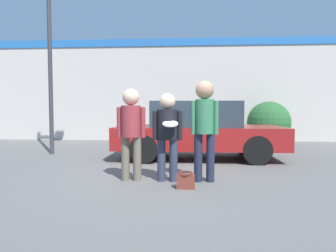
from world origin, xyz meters
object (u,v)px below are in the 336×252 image
object	(u,v)px
parked_car_near	(198,130)
handbag	(186,181)
person_middle_with_frisbee	(167,129)
street_lamp	(55,21)
shrub	(269,123)
person_left	(131,126)
person_right	(205,121)

from	to	relation	value
parked_car_near	handbag	distance (m)	3.11
person_middle_with_frisbee	street_lamp	xyz separation A→B (m)	(-3.44, 3.06, 2.88)
person_middle_with_frisbee	handbag	xyz separation A→B (m)	(0.34, -0.49, -0.81)
person_middle_with_frisbee	handbag	bearing A→B (deg)	-55.40
person_middle_with_frisbee	street_lamp	world-z (taller)	street_lamp
parked_car_near	shrub	world-z (taller)	shrub
person_middle_with_frisbee	parked_car_near	bearing A→B (deg)	76.23
parked_car_near	street_lamp	bearing A→B (deg)	172.87
person_middle_with_frisbee	parked_car_near	size ratio (longest dim) A/B	0.37
parked_car_near	shrub	distance (m)	4.43
person_left	person_right	world-z (taller)	person_right
person_left	shrub	distance (m)	7.24
person_left	parked_car_near	bearing A→B (deg)	62.94
parked_car_near	handbag	size ratio (longest dim) A/B	14.46
person_right	parked_car_near	xyz separation A→B (m)	(-0.04, 2.53, -0.34)
street_lamp	parked_car_near	bearing A→B (deg)	-7.13
person_right	parked_car_near	bearing A→B (deg)	90.97
person_left	shrub	xyz separation A→B (m)	(4.05, 6.00, -0.21)
parked_car_near	handbag	world-z (taller)	parked_car_near
person_left	street_lamp	world-z (taller)	street_lamp
person_middle_with_frisbee	parked_car_near	distance (m)	2.63
person_left	handbag	world-z (taller)	person_left
person_left	parked_car_near	distance (m)	2.86
parked_car_near	shrub	bearing A→B (deg)	51.44
person_left	parked_car_near	xyz separation A→B (m)	(1.29, 2.53, -0.25)
shrub	parked_car_near	bearing A→B (deg)	-128.56
person_middle_with_frisbee	person_right	xyz separation A→B (m)	(0.67, 0.02, 0.15)
person_right	handbag	xyz separation A→B (m)	(-0.33, -0.50, -0.96)
shrub	street_lamp	bearing A→B (deg)	-156.59
person_right	person_left	bearing A→B (deg)	179.97
person_middle_with_frisbee	shrub	size ratio (longest dim) A/B	1.00
street_lamp	handbag	world-z (taller)	street_lamp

